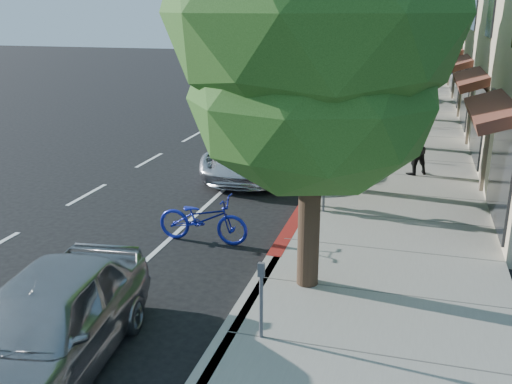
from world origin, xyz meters
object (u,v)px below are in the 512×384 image
(street_tree_2, at_px, (374,26))
(dark_sedan, at_px, (296,116))
(street_tree_4, at_px, (391,22))
(pedestrian, at_px, (415,147))
(bicycle, at_px, (203,219))
(cyclist, at_px, (314,175))
(street_tree_1, at_px, (355,29))
(street_tree_5, at_px, (396,16))
(white_pickup, at_px, (332,106))
(street_tree_3, at_px, (384,22))
(street_tree_0, at_px, (315,20))
(silver_suv, at_px, (256,150))
(near_car_a, at_px, (45,326))
(dark_suv_far, at_px, (357,84))

(street_tree_2, relative_size, dark_sedan, 1.46)
(street_tree_4, bearing_deg, pedestrian, -83.59)
(street_tree_4, height_order, dark_sedan, street_tree_4)
(dark_sedan, height_order, pedestrian, pedestrian)
(bicycle, height_order, dark_sedan, dark_sedan)
(cyclist, bearing_deg, street_tree_2, 0.04)
(street_tree_4, relative_size, pedestrian, 4.31)
(street_tree_1, height_order, pedestrian, street_tree_1)
(street_tree_2, height_order, pedestrian, street_tree_2)
(street_tree_5, xyz_separation_m, white_pickup, (-2.06, -12.96, -3.88))
(street_tree_5, bearing_deg, street_tree_3, -90.00)
(bicycle, bearing_deg, street_tree_0, -121.52)
(street_tree_2, height_order, street_tree_3, street_tree_3)
(street_tree_1, xyz_separation_m, silver_suv, (-3.09, 1.50, -3.79))
(street_tree_0, distance_m, street_tree_1, 6.01)
(street_tree_3, relative_size, pedestrian, 4.39)
(dark_sedan, bearing_deg, street_tree_4, 76.12)
(near_car_a, distance_m, pedestrian, 12.64)
(dark_sedan, xyz_separation_m, near_car_a, (-0.09, -16.82, -0.06))
(street_tree_2, height_order, cyclist, street_tree_2)
(street_tree_2, relative_size, street_tree_3, 0.99)
(cyclist, height_order, near_car_a, cyclist)
(white_pickup, bearing_deg, silver_suv, -96.52)
(dark_suv_far, bearing_deg, bicycle, -86.43)
(street_tree_1, height_order, street_tree_4, street_tree_1)
(near_car_a, bearing_deg, pedestrian, 60.80)
(street_tree_4, bearing_deg, street_tree_2, -90.00)
(street_tree_0, height_order, white_pickup, street_tree_0)
(street_tree_3, distance_m, dark_suv_far, 6.73)
(street_tree_3, xyz_separation_m, street_tree_5, (-0.00, 12.00, 0.16))
(street_tree_3, bearing_deg, street_tree_1, -90.00)
(street_tree_3, bearing_deg, silver_suv, -106.40)
(cyclist, bearing_deg, dark_sedan, 19.47)
(street_tree_0, distance_m, street_tree_3, 18.00)
(street_tree_3, height_order, pedestrian, street_tree_3)
(street_tree_1, xyz_separation_m, bicycle, (-2.70, -4.31, -3.99))
(street_tree_5, xyz_separation_m, bicycle, (-2.70, -28.31, -4.05))
(street_tree_0, height_order, street_tree_1, street_tree_0)
(near_car_a, bearing_deg, dark_sedan, 83.23)
(street_tree_1, height_order, silver_suv, street_tree_1)
(street_tree_0, xyz_separation_m, street_tree_3, (0.00, 18.00, -0.42))
(street_tree_2, relative_size, dark_suv_far, 1.35)
(street_tree_0, bearing_deg, white_pickup, 96.90)
(near_car_a, bearing_deg, street_tree_2, 72.21)
(street_tree_4, height_order, white_pickup, street_tree_4)
(silver_suv, xyz_separation_m, dark_sedan, (0.08, 5.82, 0.08))
(dark_sedan, distance_m, pedestrian, 7.05)
(near_car_a, bearing_deg, street_tree_3, 75.31)
(street_tree_3, bearing_deg, pedestrian, -79.76)
(bicycle, xyz_separation_m, silver_suv, (-0.39, 5.81, 0.20))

